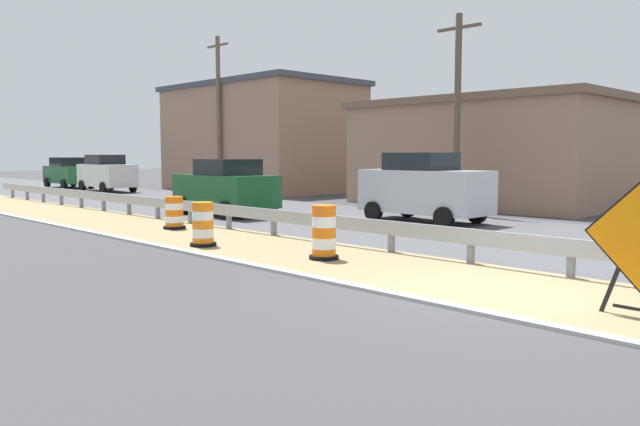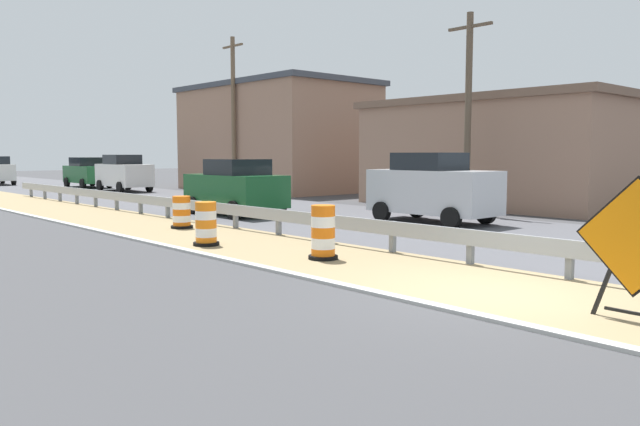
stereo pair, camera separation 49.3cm
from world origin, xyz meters
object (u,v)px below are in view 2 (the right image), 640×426
traffic_barrel_mid (182,214)px  car_trailing_far_lane (236,187)px  car_distant_a (432,188)px  utility_pole_near (468,110)px  traffic_barrel_nearest (323,235)px  traffic_barrel_close (206,226)px  car_trailing_near_lane (87,172)px  utility_pole_mid (233,113)px  warning_sign_diamond (635,243)px  car_mid_far_lane (124,173)px

traffic_barrel_mid → car_trailing_far_lane: car_trailing_far_lane is taller
car_distant_a → utility_pole_near: 4.20m
traffic_barrel_nearest → traffic_barrel_close: size_ratio=1.08×
car_trailing_near_lane → car_distant_a: size_ratio=1.09×
traffic_barrel_mid → utility_pole_mid: (10.49, 12.49, 4.03)m
warning_sign_diamond → car_trailing_near_lane: bearing=-100.2°
traffic_barrel_nearest → car_mid_far_lane: bearing=73.8°
traffic_barrel_nearest → traffic_barrel_mid: size_ratio=1.19×
car_trailing_far_lane → utility_pole_mid: size_ratio=0.47×
traffic_barrel_close → car_trailing_near_lane: bearing=73.5°
warning_sign_diamond → car_trailing_far_lane: 16.01m
traffic_barrel_mid → traffic_barrel_nearest: bearing=-94.9°
traffic_barrel_mid → car_trailing_near_lane: size_ratio=0.21×
car_trailing_near_lane → car_trailing_far_lane: car_trailing_far_lane is taller
car_mid_far_lane → utility_pole_mid: bearing=33.0°
warning_sign_diamond → car_trailing_near_lane: 38.15m
traffic_barrel_nearest → car_distant_a: 7.86m
warning_sign_diamond → car_mid_far_lane: size_ratio=0.42×
traffic_barrel_nearest → traffic_barrel_close: bearing=102.7°
traffic_barrel_mid → car_distant_a: 7.91m
car_trailing_near_lane → traffic_barrel_close: bearing=-14.6°
warning_sign_diamond → car_distant_a: (7.64, 9.08, 0.07)m
traffic_barrel_mid → car_trailing_far_lane: bearing=32.8°
utility_pole_near → warning_sign_diamond: bearing=-137.3°
traffic_barrel_close → car_trailing_near_lane: 28.88m
car_trailing_far_lane → utility_pole_mid: bearing=-33.9°
car_trailing_far_lane → car_mid_far_lane: bearing=-11.1°
traffic_barrel_mid → car_mid_far_lane: size_ratio=0.21×
warning_sign_diamond → utility_pole_near: size_ratio=0.27×
traffic_barrel_close → car_distant_a: 8.13m
traffic_barrel_close → warning_sign_diamond: bearing=-87.4°
traffic_barrel_close → traffic_barrel_mid: (1.34, 3.48, -0.05)m
car_mid_far_lane → car_trailing_far_lane: size_ratio=1.14×
traffic_barrel_nearest → utility_pole_near: size_ratio=0.16×
utility_pole_mid → car_mid_far_lane: bearing=120.9°
traffic_barrel_nearest → car_trailing_far_lane: 9.97m
traffic_barrel_nearest → car_trailing_near_lane: bearing=76.5°
traffic_barrel_nearest → car_trailing_far_lane: car_trailing_far_lane is taller
car_trailing_near_lane → utility_pole_near: utility_pole_near is taller
traffic_barrel_mid → car_trailing_far_lane: 4.20m
traffic_barrel_nearest → car_mid_far_lane: size_ratio=0.25×
traffic_barrel_mid → utility_pole_mid: utility_pole_mid is taller
traffic_barrel_mid → car_trailing_near_lane: bearing=74.1°
car_distant_a → utility_pole_near: utility_pole_near is taller
traffic_barrel_close → traffic_barrel_mid: 3.73m
traffic_barrel_nearest → car_mid_far_lane: car_mid_far_lane is taller
utility_pole_near → utility_pole_mid: bearing=87.8°
traffic_barrel_mid → utility_pole_mid: 16.80m
traffic_barrel_mid → utility_pole_near: bearing=-18.0°
utility_pole_near → car_trailing_near_lane: bearing=96.3°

